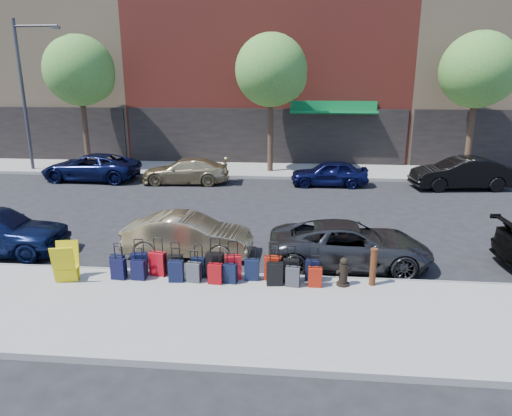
# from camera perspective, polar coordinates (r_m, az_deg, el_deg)

# --- Properties ---
(ground) EXTENTS (120.00, 120.00, 0.00)m
(ground) POSITION_cam_1_polar(r_m,az_deg,el_deg) (16.45, -2.11, -2.20)
(ground) COLOR black
(ground) RESTS_ON ground
(sidewalk_near) EXTENTS (60.00, 4.00, 0.15)m
(sidewalk_near) POSITION_cam_1_polar(r_m,az_deg,el_deg) (10.52, -6.81, -12.81)
(sidewalk_near) COLOR gray
(sidewalk_near) RESTS_ON ground
(sidewalk_far) EXTENTS (60.00, 4.00, 0.15)m
(sidewalk_far) POSITION_cam_1_polar(r_m,az_deg,el_deg) (26.07, 0.74, 4.77)
(sidewalk_far) COLOR gray
(sidewalk_far) RESTS_ON ground
(curb_near) EXTENTS (60.00, 0.08, 0.15)m
(curb_near) POSITION_cam_1_polar(r_m,az_deg,el_deg) (12.29, -4.84, -8.33)
(curb_near) COLOR gray
(curb_near) RESTS_ON ground
(curb_far) EXTENTS (60.00, 0.08, 0.15)m
(curb_far) POSITION_cam_1_polar(r_m,az_deg,el_deg) (24.10, 0.35, 3.85)
(curb_far) COLOR gray
(curb_far) RESTS_ON ground
(building_left) EXTENTS (15.00, 12.12, 16.00)m
(building_left) POSITION_cam_1_polar(r_m,az_deg,el_deg) (38.16, -24.28, 18.90)
(building_left) COLOR #9B7F5F
(building_left) RESTS_ON ground
(building_center) EXTENTS (17.00, 12.85, 20.00)m
(building_center) POSITION_cam_1_polar(r_m,az_deg,el_deg) (33.90, 2.02, 24.15)
(building_center) COLOR maroon
(building_center) RESTS_ON ground
(tree_left) EXTENTS (3.80, 3.80, 7.27)m
(tree_left) POSITION_cam_1_polar(r_m,az_deg,el_deg) (27.70, -20.91, 15.53)
(tree_left) COLOR black
(tree_left) RESTS_ON sidewalk_far
(tree_center) EXTENTS (3.80, 3.80, 7.27)m
(tree_center) POSITION_cam_1_polar(r_m,az_deg,el_deg) (25.04, 2.22, 16.58)
(tree_center) COLOR black
(tree_center) RESTS_ON sidewalk_far
(tree_right) EXTENTS (3.80, 3.80, 7.27)m
(tree_right) POSITION_cam_1_polar(r_m,az_deg,el_deg) (26.60, 26.30, 14.99)
(tree_right) COLOR black
(tree_right) RESTS_ON sidewalk_far
(streetlight) EXTENTS (2.59, 0.18, 8.00)m
(streetlight) POSITION_cam_1_polar(r_m,az_deg,el_deg) (28.49, -26.84, 13.36)
(streetlight) COLOR #333338
(streetlight) RESTS_ON sidewalk_far
(suitcase_front_0) EXTENTS (0.37, 0.24, 0.85)m
(suitcase_front_0) POSITION_cam_1_polar(r_m,az_deg,el_deg) (12.54, -16.89, -6.78)
(suitcase_front_0) COLOR black
(suitcase_front_0) RESTS_ON sidewalk_near
(suitcase_front_1) EXTENTS (0.44, 0.30, 0.98)m
(suitcase_front_1) POSITION_cam_1_polar(r_m,az_deg,el_deg) (12.32, -14.34, -6.80)
(suitcase_front_1) COLOR black
(suitcase_front_1) RESTS_ON sidewalk_near
(suitcase_front_2) EXTENTS (0.45, 0.30, 1.01)m
(suitcase_front_2) POSITION_cam_1_polar(r_m,az_deg,el_deg) (12.22, -12.15, -6.80)
(suitcase_front_2) COLOR #9A0912
(suitcase_front_2) RESTS_ON sidewalk_near
(suitcase_front_3) EXTENTS (0.38, 0.21, 0.91)m
(suitcase_front_3) POSITION_cam_1_polar(r_m,az_deg,el_deg) (12.11, -10.05, -7.05)
(suitcase_front_3) COLOR black
(suitcase_front_3) RESTS_ON sidewalk_near
(suitcase_front_4) EXTENTS (0.36, 0.21, 0.86)m
(suitcase_front_4) POSITION_cam_1_polar(r_m,az_deg,el_deg) (11.95, -7.22, -7.33)
(suitcase_front_4) COLOR black
(suitcase_front_4) RESTS_ON sidewalk_near
(suitcase_front_5) EXTENTS (0.45, 0.26, 1.06)m
(suitcase_front_5) POSITION_cam_1_polar(r_m,az_deg,el_deg) (11.85, -5.15, -7.14)
(suitcase_front_5) COLOR black
(suitcase_front_5) RESTS_ON sidewalk_near
(suitcase_front_6) EXTENTS (0.45, 0.31, 1.00)m
(suitcase_front_6) POSITION_cam_1_polar(r_m,az_deg,el_deg) (11.77, -2.87, -7.36)
(suitcase_front_6) COLOR #A50A14
(suitcase_front_6) RESTS_ON sidewalk_near
(suitcase_front_7) EXTENTS (0.38, 0.22, 0.89)m
(suitcase_front_7) POSITION_cam_1_polar(r_m,az_deg,el_deg) (11.69, -0.53, -7.69)
(suitcase_front_7) COLOR black
(suitcase_front_7) RESTS_ON sidewalk_near
(suitcase_front_8) EXTENTS (0.44, 0.28, 1.01)m
(suitcase_front_8) POSITION_cam_1_polar(r_m,az_deg,el_deg) (11.69, 2.12, -7.50)
(suitcase_front_8) COLOR maroon
(suitcase_front_8) RESTS_ON sidewalk_near
(suitcase_front_9) EXTENTS (0.40, 0.24, 0.94)m
(suitcase_front_9) POSITION_cam_1_polar(r_m,az_deg,el_deg) (11.63, 4.38, -7.78)
(suitcase_front_9) COLOR black
(suitcase_front_9) RESTS_ON sidewalk_near
(suitcase_front_10) EXTENTS (0.40, 0.27, 0.89)m
(suitcase_front_10) POSITION_cam_1_polar(r_m,az_deg,el_deg) (11.72, 7.13, -7.74)
(suitcase_front_10) COLOR black
(suitcase_front_10) RESTS_ON sidewalk_near
(suitcase_back_0) EXTENTS (0.38, 0.24, 0.88)m
(suitcase_back_0) POSITION_cam_1_polar(r_m,az_deg,el_deg) (12.26, -16.80, -7.28)
(suitcase_back_0) COLOR black
(suitcase_back_0) RESTS_ON sidewalk_near
(suitcase_back_1) EXTENTS (0.36, 0.22, 0.84)m
(suitcase_back_1) POSITION_cam_1_polar(r_m,az_deg,el_deg) (12.09, -14.48, -7.48)
(suitcase_back_1) COLOR black
(suitcase_back_1) RESTS_ON sidewalk_near
(suitcase_back_3) EXTENTS (0.38, 0.24, 0.88)m
(suitcase_back_3) POSITION_cam_1_polar(r_m,az_deg,el_deg) (11.77, -9.95, -7.78)
(suitcase_back_3) COLOR black
(suitcase_back_3) RESTS_ON sidewalk_near
(suitcase_back_4) EXTENTS (0.37, 0.24, 0.82)m
(suitcase_back_4) POSITION_cam_1_polar(r_m,az_deg,el_deg) (11.69, -7.79, -7.95)
(suitcase_back_4) COLOR #3D3D42
(suitcase_back_4) RESTS_ON sidewalk_near
(suitcase_back_5) EXTENTS (0.36, 0.23, 0.84)m
(suitcase_back_5) POSITION_cam_1_polar(r_m,az_deg,el_deg) (11.55, -5.11, -8.16)
(suitcase_back_5) COLOR maroon
(suitcase_back_5) RESTS_ON sidewalk_near
(suitcase_back_6) EXTENTS (0.36, 0.25, 0.80)m
(suitcase_back_6) POSITION_cam_1_polar(r_m,az_deg,el_deg) (11.56, -3.24, -8.16)
(suitcase_back_6) COLOR black
(suitcase_back_6) RESTS_ON sidewalk_near
(suitcase_back_8) EXTENTS (0.42, 0.27, 0.94)m
(suitcase_back_8) POSITION_cam_1_polar(r_m,az_deg,el_deg) (11.42, 2.35, -8.21)
(suitcase_back_8) COLOR black
(suitcase_back_8) RESTS_ON sidewalk_near
(suitcase_back_9) EXTENTS (0.36, 0.24, 0.81)m
(suitcase_back_9) POSITION_cam_1_polar(r_m,az_deg,el_deg) (11.39, 4.62, -8.53)
(suitcase_back_9) COLOR #37373C
(suitcase_back_9) RESTS_ON sidewalk_near
(suitcase_back_10) EXTENTS (0.34, 0.19, 0.80)m
(suitcase_back_10) POSITION_cam_1_polar(r_m,az_deg,el_deg) (11.44, 7.38, -8.54)
(suitcase_back_10) COLOR maroon
(suitcase_back_10) RESTS_ON sidewalk_near
(fire_hydrant) EXTENTS (0.37, 0.33, 0.72)m
(fire_hydrant) POSITION_cam_1_polar(r_m,az_deg,el_deg) (11.58, 10.87, -7.93)
(fire_hydrant) COLOR black
(fire_hydrant) RESTS_ON sidewalk_near
(bollard) EXTENTS (0.18, 0.18, 0.96)m
(bollard) POSITION_cam_1_polar(r_m,az_deg,el_deg) (11.69, 14.44, -7.08)
(bollard) COLOR #38190C
(bollard) RESTS_ON sidewalk_near
(display_rack) EXTENTS (0.66, 0.71, 0.99)m
(display_rack) POSITION_cam_1_polar(r_m,az_deg,el_deg) (12.50, -22.68, -6.34)
(display_rack) COLOR #D7C30B
(display_rack) RESTS_ON sidewalk_near
(car_near_1) EXTENTS (3.80, 1.39, 1.24)m
(car_near_1) POSITION_cam_1_polar(r_m,az_deg,el_deg) (13.68, -8.51, -3.42)
(car_near_1) COLOR tan
(car_near_1) RESTS_ON ground
(car_near_2) EXTENTS (4.55, 2.21, 1.25)m
(car_near_2) POSITION_cam_1_polar(r_m,az_deg,el_deg) (13.07, 11.65, -4.51)
(car_near_2) COLOR #2E2D30
(car_near_2) RESTS_ON ground
(car_far_0) EXTENTS (5.01, 2.45, 1.37)m
(car_far_0) POSITION_cam_1_polar(r_m,az_deg,el_deg) (25.16, -19.95, 4.82)
(car_far_0) COLOR #0C1137
(car_far_0) RESTS_ON ground
(car_far_1) EXTENTS (4.44, 2.01, 1.26)m
(car_far_1) POSITION_cam_1_polar(r_m,az_deg,el_deg) (23.24, -8.80, 4.60)
(car_far_1) COLOR #99875D
(car_far_1) RESTS_ON ground
(car_far_2) EXTENTS (3.76, 1.58, 1.27)m
(car_far_2) POSITION_cam_1_polar(r_m,az_deg,el_deg) (22.70, 9.15, 4.34)
(car_far_2) COLOR #0C0E37
(car_far_2) RESTS_ON ground
(car_far_3) EXTENTS (4.77, 2.16, 1.52)m
(car_far_3) POSITION_cam_1_polar(r_m,az_deg,el_deg) (23.83, 24.27, 3.97)
(car_far_3) COLOR black
(car_far_3) RESTS_ON ground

